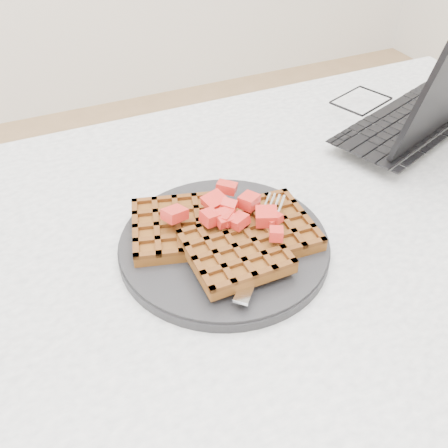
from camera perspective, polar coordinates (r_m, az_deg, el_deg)
name	(u,v)px	position (r m, az deg, el deg)	size (l,w,h in m)	color
table	(268,314)	(0.69, 5.08, -10.16)	(1.20, 0.80, 0.75)	silver
plate	(224,244)	(0.60, 0.00, -2.34)	(0.25, 0.25, 0.02)	black
waffles	(225,234)	(0.58, 0.17, -1.17)	(0.22, 0.19, 0.03)	brown
strawberry_pile	(224,215)	(0.57, 0.00, 1.08)	(0.15, 0.15, 0.02)	#AB0400
fork	(263,244)	(0.58, 4.44, -2.33)	(0.02, 0.18, 0.02)	silver
laptop	(403,109)	(0.88, 19.82, 12.31)	(0.36, 0.31, 0.21)	black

